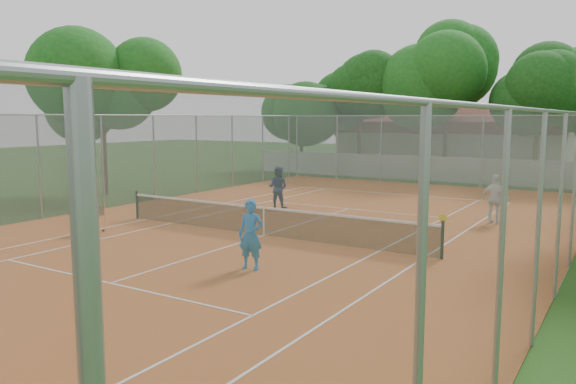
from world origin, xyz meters
The scene contains 12 objects.
ground centered at (0.00, 0.00, 0.00)m, with size 120.00×120.00×0.00m, color #17370F.
court_pad centered at (0.00, 0.00, 0.01)m, with size 18.00×34.00×0.02m, color #B55623.
court_lines centered at (0.00, 0.00, 0.02)m, with size 10.98×23.78×0.01m, color white.
tennis_net centered at (0.00, 0.00, 0.51)m, with size 11.88×0.10×0.98m, color black.
perimeter_fence centered at (0.00, 0.00, 2.00)m, with size 18.00×34.00×4.00m, color slate.
boundary_wall centered at (0.00, 19.00, 0.75)m, with size 26.00×0.30×1.50m, color silver.
clubhouse centered at (-2.00, 29.00, 2.20)m, with size 16.40×9.00×4.40m, color beige.
tropical_trees centered at (0.00, 22.00, 5.00)m, with size 29.00×19.00×10.00m, color #0E380F.
player_near centered at (2.09, -3.64, 0.93)m, with size 0.66×0.43×1.81m, color blue.
player_far_left centered at (-2.67, 4.96, 0.91)m, with size 0.87×0.68×1.79m, color #191B4B.
player_far_right centered at (6.00, 6.23, 0.93)m, with size 1.06×0.44×1.81m, color silver.
ball_hopper centered at (-5.12, -2.66, 0.53)m, with size 0.49×0.49×1.02m, color #A8A9AF.
Camera 1 is at (10.33, -15.03, 3.89)m, focal length 35.00 mm.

